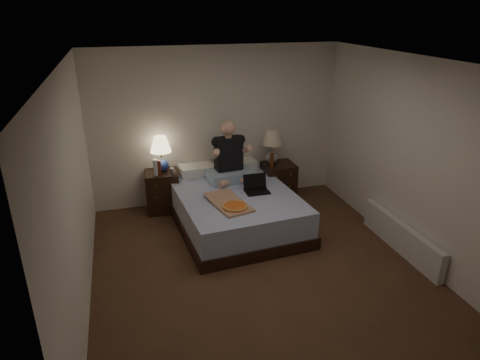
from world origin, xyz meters
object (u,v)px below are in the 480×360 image
object	(u,v)px
lamp_right	(272,147)
soda_can	(172,171)
pizza_box	(235,207)
bed	(234,208)
beer_bottle_left	(159,168)
beer_bottle_right	(272,161)
nightstand_left	(163,191)
nightstand_right	(278,182)
radiator	(401,237)
person	(230,152)
lamp_left	(161,154)
laptop	(257,185)
water_bottle	(156,167)

from	to	relation	value
lamp_right	soda_can	size ratio (longest dim) A/B	5.60
pizza_box	bed	bearing A→B (deg)	62.26
beer_bottle_left	beer_bottle_right	bearing A→B (deg)	-5.48
nightstand_left	pizza_box	size ratio (longest dim) A/B	0.86
nightstand_right	pizza_box	size ratio (longest dim) A/B	0.86
nightstand_left	pizza_box	distance (m)	1.59
nightstand_right	bed	bearing A→B (deg)	-147.91
soda_can	beer_bottle_right	xyz separation A→B (m)	(1.56, -0.15, 0.07)
lamp_right	soda_can	xyz separation A→B (m)	(-1.63, -0.05, -0.23)
lamp_right	radiator	size ratio (longest dim) A/B	0.35
bed	person	bearing A→B (deg)	78.90
beer_bottle_left	beer_bottle_right	distance (m)	1.75
nightstand_left	lamp_left	distance (m)	0.61
pizza_box	laptop	bearing A→B (deg)	31.24
lamp_right	soda_can	world-z (taller)	lamp_right
radiator	nightstand_left	bearing A→B (deg)	143.89
soda_can	laptop	xyz separation A→B (m)	(1.12, -0.76, -0.05)
beer_bottle_left	pizza_box	world-z (taller)	beer_bottle_left
nightstand_right	beer_bottle_left	xyz separation A→B (m)	(-1.91, 0.05, 0.44)
nightstand_right	soda_can	distance (m)	1.77
nightstand_right	soda_can	size ratio (longest dim) A/B	6.52
soda_can	pizza_box	distance (m)	1.39
nightstand_left	water_bottle	xyz separation A→B (m)	(-0.09, -0.11, 0.45)
lamp_left	radiator	xyz separation A→B (m)	(2.86, -2.13, -0.73)
bed	person	size ratio (longest dim) A/B	2.30
nightstand_right	lamp_left	distance (m)	1.96
bed	pizza_box	bearing A→B (deg)	-108.81
nightstand_right	soda_can	world-z (taller)	soda_can
soda_can	beer_bottle_left	size ratio (longest dim) A/B	0.43
soda_can	radiator	xyz separation A→B (m)	(2.73, -1.96, -0.50)
beer_bottle_left	laptop	bearing A→B (deg)	-30.95
bed	lamp_left	world-z (taller)	lamp_left
beer_bottle_right	radiator	world-z (taller)	beer_bottle_right
radiator	laptop	bearing A→B (deg)	143.24
nightstand_left	lamp_left	world-z (taller)	lamp_left
lamp_right	radiator	bearing A→B (deg)	-61.39
lamp_left	pizza_box	distance (m)	1.63
laptop	pizza_box	distance (m)	0.65
lamp_left	soda_can	world-z (taller)	lamp_left
nightstand_left	person	distance (m)	1.26
soda_can	laptop	bearing A→B (deg)	-34.32
water_bottle	pizza_box	bearing A→B (deg)	-54.07
nightstand_right	water_bottle	distance (m)	2.02
water_bottle	nightstand_left	bearing A→B (deg)	52.25
lamp_right	beer_bottle_right	bearing A→B (deg)	-110.19
person	pizza_box	bearing A→B (deg)	-106.79
bed	nightstand_left	world-z (taller)	nightstand_left
lamp_right	water_bottle	size ratio (longest dim) A/B	2.24
nightstand_right	laptop	xyz separation A→B (m)	(-0.61, -0.74, 0.33)
nightstand_left	soda_can	distance (m)	0.43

